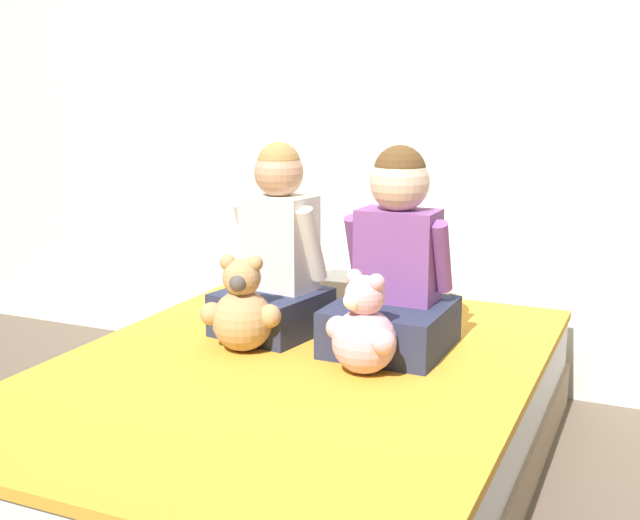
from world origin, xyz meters
The scene contains 8 objects.
ground_plane centered at (0.00, 0.00, 0.00)m, with size 14.00×14.00×0.00m, color brown.
wall_behind_bed centered at (0.00, 1.04, 1.25)m, with size 8.00×0.06×2.50m.
bed centered at (0.00, 0.00, 0.19)m, with size 1.41×1.89×0.37m.
child_on_left centered at (-0.20, 0.27, 0.64)m, with size 0.36×0.37×0.64m.
child_on_right centered at (0.22, 0.28, 0.63)m, with size 0.36×0.39×0.64m.
teddy_bear_held_by_left_child centered at (-0.20, 0.04, 0.50)m, with size 0.25×0.19×0.31m.
teddy_bear_held_by_right_child centered at (0.22, 0.01, 0.50)m, with size 0.24×0.19×0.30m.
pillow_at_headboard centered at (0.00, 0.75, 0.43)m, with size 0.47×0.33×0.11m.
Camera 1 is at (1.01, -2.07, 1.19)m, focal length 45.00 mm.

